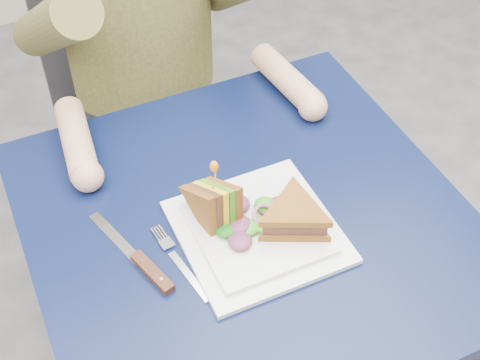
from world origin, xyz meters
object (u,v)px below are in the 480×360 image
table (249,247)px  plate (258,230)px  sandwich_upright (216,205)px  knife (145,265)px  fork (181,264)px  chair (137,85)px  sandwich_flat (294,216)px

table → plate: plate is taller
sandwich_upright → knife: size_ratio=0.62×
table → fork: bearing=-162.7°
table → knife: (-0.20, -0.02, 0.09)m
plate → knife: size_ratio=1.20×
chair → sandwich_flat: bearing=-85.9°
sandwich_upright → plate: bearing=-38.1°
sandwich_upright → fork: 0.11m
fork → knife: (-0.06, 0.02, 0.00)m
table → sandwich_upright: sandwich_upright is taller
table → plate: bearing=-92.0°
chair → sandwich_upright: 0.72m
knife → chair: bearing=74.1°
sandwich_flat → fork: size_ratio=1.04×
fork → sandwich_flat: bearing=-4.8°
sandwich_flat → fork: bearing=175.2°
chair → knife: bearing=-105.9°
fork → sandwich_upright: bearing=31.7°
sandwich_flat → knife: 0.26m
chair → sandwich_upright: size_ratio=6.90×
table → sandwich_upright: bearing=172.1°
plate → sandwich_upright: sandwich_upright is taller
fork → knife: 0.06m
plate → fork: bearing=-176.7°
fork → knife: bearing=159.4°
sandwich_upright → sandwich_flat: bearing=-31.9°
chair → sandwich_upright: (-0.06, -0.67, 0.24)m
plate → fork: plate is taller
sandwich_upright → knife: 0.15m
sandwich_flat → chair: bearing=94.1°
chair → plate: bearing=-90.1°
table → sandwich_upright: (-0.06, 0.01, 0.13)m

